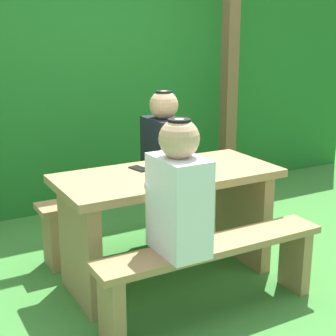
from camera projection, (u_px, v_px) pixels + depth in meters
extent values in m
plane|color=#3E8037|center=(168.00, 277.00, 3.39)|extent=(12.00, 12.00, 0.00)
cube|color=#1F6925|center=(68.00, 89.00, 4.71)|extent=(6.40, 0.65, 2.09)
cube|color=brown|center=(229.00, 84.00, 4.75)|extent=(0.12, 0.12, 2.17)
cube|color=#9E7A51|center=(168.00, 176.00, 3.20)|extent=(1.40, 0.64, 0.05)
cube|color=#9E7A51|center=(80.00, 249.00, 3.02)|extent=(0.08, 0.54, 0.68)
cube|color=#9E7A51|center=(243.00, 214.00, 3.58)|extent=(0.08, 0.54, 0.68)
cube|color=#9E7A51|center=(213.00, 246.00, 2.84)|extent=(1.40, 0.24, 0.04)
cube|color=#9E7A51|center=(111.00, 311.00, 2.61)|extent=(0.07, 0.22, 0.41)
cube|color=#9E7A51|center=(295.00, 259.00, 3.19)|extent=(0.07, 0.22, 0.41)
cube|color=#9E7A51|center=(133.00, 194.00, 3.71)|extent=(1.40, 0.24, 0.04)
cube|color=#9E7A51|center=(52.00, 239.00, 3.48)|extent=(0.07, 0.22, 0.41)
cube|color=#9E7A51|center=(204.00, 209.00, 4.06)|extent=(0.07, 0.22, 0.41)
cube|color=silver|center=(179.00, 205.00, 2.66)|extent=(0.22, 0.34, 0.52)
sphere|color=tan|center=(179.00, 139.00, 2.56)|extent=(0.21, 0.21, 0.21)
cylinder|color=black|center=(179.00, 121.00, 2.54)|extent=(0.12, 0.12, 0.02)
cylinder|color=silver|center=(166.00, 179.00, 2.75)|extent=(0.25, 0.07, 0.15)
cube|color=black|center=(164.00, 153.00, 3.76)|extent=(0.22, 0.34, 0.52)
sphere|color=tan|center=(164.00, 105.00, 3.66)|extent=(0.21, 0.21, 0.21)
cylinder|color=black|center=(164.00, 93.00, 3.64)|extent=(0.12, 0.12, 0.02)
cylinder|color=black|center=(173.00, 143.00, 3.61)|extent=(0.25, 0.07, 0.15)
cylinder|color=silver|center=(152.00, 174.00, 2.98)|extent=(0.07, 0.07, 0.09)
cylinder|color=silver|center=(165.00, 165.00, 3.03)|extent=(0.06, 0.06, 0.17)
cylinder|color=silver|center=(165.00, 145.00, 3.00)|extent=(0.03, 0.03, 0.06)
cylinder|color=silver|center=(189.00, 152.00, 3.34)|extent=(0.07, 0.07, 0.17)
cylinder|color=silver|center=(189.00, 134.00, 3.31)|extent=(0.03, 0.03, 0.08)
cube|color=black|center=(139.00, 169.00, 3.25)|extent=(0.10, 0.15, 0.01)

